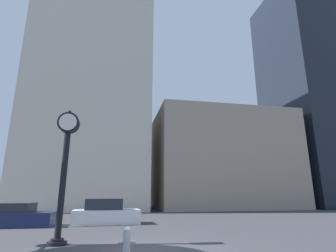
% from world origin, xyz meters
% --- Properties ---
extents(ground_plane, '(200.00, 200.00, 0.00)m').
position_xyz_m(ground_plane, '(0.00, 0.00, 0.00)').
color(ground_plane, '#38383D').
extents(building_tall_tower, '(13.78, 12.00, 30.61)m').
position_xyz_m(building_tall_tower, '(-4.51, 24.00, 15.31)').
color(building_tall_tower, beige).
rests_on(building_tall_tower, ground_plane).
extents(building_storefront_row, '(17.11, 12.00, 11.92)m').
position_xyz_m(building_storefront_row, '(12.31, 24.00, 5.96)').
color(building_storefront_row, gray).
rests_on(building_storefront_row, ground_plane).
extents(building_glass_modern, '(8.01, 12.00, 33.60)m').
position_xyz_m(building_glass_modern, '(26.07, 24.00, 16.80)').
color(building_glass_modern, black).
rests_on(building_glass_modern, ground_plane).
extents(street_clock, '(0.81, 0.68, 4.98)m').
position_xyz_m(street_clock, '(-2.98, 1.75, 2.97)').
color(street_clock, black).
rests_on(street_clock, ground_plane).
extents(car_navy, '(4.56, 2.02, 1.26)m').
position_xyz_m(car_navy, '(-6.66, 7.84, 0.53)').
color(car_navy, '#19234C').
rests_on(car_navy, ground_plane).
extents(car_white, '(4.01, 1.95, 1.47)m').
position_xyz_m(car_white, '(-1.56, 8.20, 0.62)').
color(car_white, silver).
rests_on(car_white, ground_plane).
extents(fire_hydrant_near, '(0.53, 0.23, 0.78)m').
position_xyz_m(fire_hydrant_near, '(-0.63, -0.23, 0.40)').
color(fire_hydrant_near, '#B7B7BC').
rests_on(fire_hydrant_near, ground_plane).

